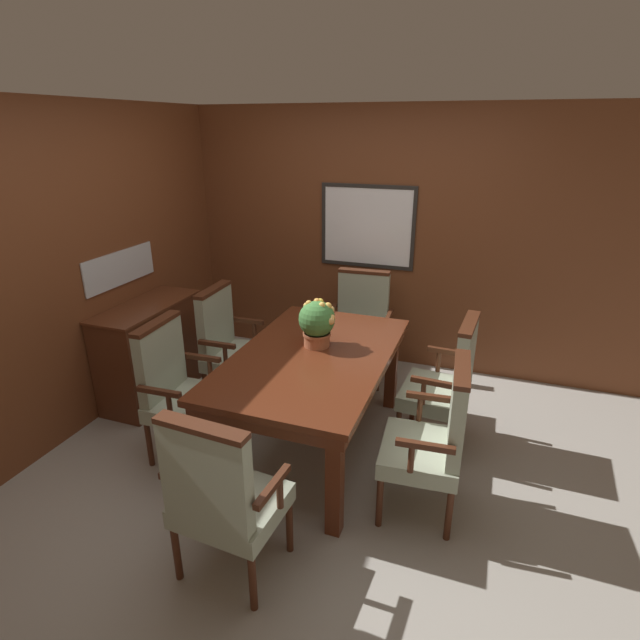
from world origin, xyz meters
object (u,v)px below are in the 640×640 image
object	(u,v)px
chair_head_near	(222,494)
chair_left_near	(177,386)
dining_table	(313,366)
sideboard_cabinet	(152,351)
chair_right_near	(435,436)
potted_plant	(317,322)
chair_head_far	(360,322)
chair_right_far	(447,380)
chair_left_far	(229,342)

from	to	relation	value
chair_head_near	chair_left_near	bearing A→B (deg)	-41.55
dining_table	sideboard_cabinet	xyz separation A→B (m)	(-1.60, 0.25, -0.24)
chair_right_near	dining_table	bearing A→B (deg)	-116.53
potted_plant	sideboard_cabinet	bearing A→B (deg)	176.17
chair_head_far	chair_left_near	bearing A→B (deg)	-122.41
chair_head_far	chair_right_far	world-z (taller)	same
chair_head_near	potted_plant	bearing A→B (deg)	-86.40
dining_table	chair_head_near	distance (m)	1.26
chair_head_far	sideboard_cabinet	bearing A→B (deg)	-151.62
chair_head_near	chair_right_far	size ratio (longest dim) A/B	1.00
chair_right_far	dining_table	bearing A→B (deg)	-64.85
dining_table	chair_head_near	xyz separation A→B (m)	(-0.02, -1.25, -0.13)
potted_plant	chair_right_near	bearing A→B (deg)	-28.87
chair_head_near	sideboard_cabinet	size ratio (longest dim) A/B	1.00
chair_right_near	chair_head_near	bearing A→B (deg)	-51.38
chair_right_near	potted_plant	distance (m)	1.15
sideboard_cabinet	chair_left_far	bearing A→B (deg)	13.65
chair_head_near	potted_plant	distance (m)	1.45
chair_head_near	potted_plant	world-z (taller)	potted_plant
chair_right_near	sideboard_cabinet	distance (m)	2.60
chair_left_near	chair_head_near	size ratio (longest dim) A/B	1.00
chair_right_near	chair_left_far	bearing A→B (deg)	-117.53
potted_plant	chair_left_far	bearing A→B (deg)	163.29
chair_left_far	chair_head_far	bearing A→B (deg)	-49.65
dining_table	chair_head_far	bearing A→B (deg)	89.68
chair_head_near	dining_table	bearing A→B (deg)	-87.37
dining_table	chair_left_near	size ratio (longest dim) A/B	1.71
dining_table	chair_left_far	bearing A→B (deg)	155.83
chair_left_near	chair_head_far	world-z (taller)	same
chair_head_near	chair_right_far	distance (m)	1.85
chair_head_near	chair_head_far	bearing A→B (deg)	-87.07
chair_head_far	chair_left_far	xyz separation A→B (m)	(-0.93, -0.83, 0.00)
chair_right_far	chair_left_far	size ratio (longest dim) A/B	1.00
chair_left_near	sideboard_cabinet	distance (m)	0.95
potted_plant	dining_table	bearing A→B (deg)	-81.62
chair_right_near	potted_plant	xyz separation A→B (m)	(-0.94, 0.52, 0.41)
chair_left_near	chair_right_far	size ratio (longest dim) A/B	1.00
chair_head_near	chair_left_far	distance (m)	1.89
chair_head_far	potted_plant	world-z (taller)	potted_plant
sideboard_cabinet	chair_left_near	bearing A→B (deg)	-41.29
dining_table	chair_left_far	distance (m)	1.02
dining_table	chair_head_near	bearing A→B (deg)	-90.92
dining_table	chair_right_near	xyz separation A→B (m)	(0.92, -0.37, -0.13)
chair_head_far	chair_right_near	world-z (taller)	same
chair_right_far	chair_head_near	bearing A→B (deg)	-26.35
dining_table	chair_left_far	size ratio (longest dim) A/B	1.71
chair_right_near	chair_right_far	world-z (taller)	same
chair_head_near	sideboard_cabinet	distance (m)	2.18
chair_left_near	chair_head_near	bearing A→B (deg)	-137.51
chair_head_near	chair_right_far	bearing A→B (deg)	-116.39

